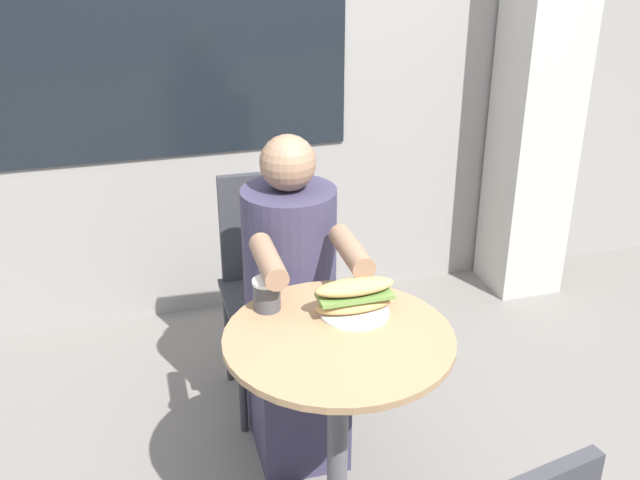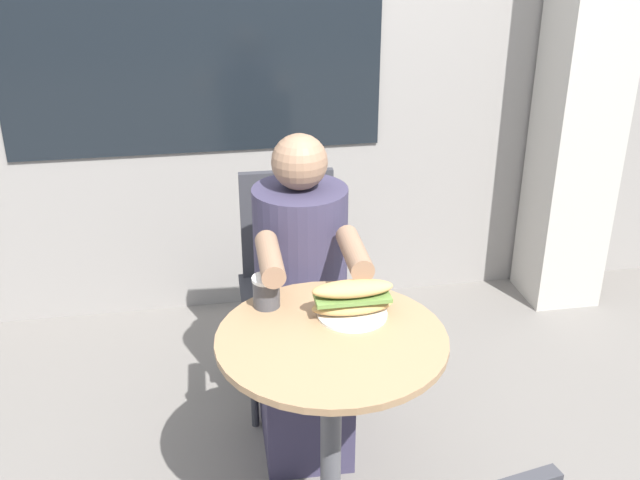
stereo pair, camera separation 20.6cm
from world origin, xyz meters
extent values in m
cube|color=black|center=(-0.30, 1.50, 1.37)|extent=(1.60, 0.01, 1.21)
cube|color=#B2ADA3|center=(1.37, 1.33, 1.20)|extent=(0.32, 0.32, 2.40)
cylinder|color=#997551|center=(0.00, 0.00, 0.72)|extent=(0.62, 0.62, 0.02)
cylinder|color=#515156|center=(0.00, 0.00, 0.36)|extent=(0.06, 0.06, 0.69)
cube|color=#333338|center=(-0.01, 0.74, 0.44)|extent=(0.39, 0.39, 0.02)
cube|color=#333338|center=(0.00, 0.91, 0.66)|extent=(0.35, 0.04, 0.42)
cylinder|color=#333338|center=(0.16, 0.57, 0.21)|extent=(0.03, 0.03, 0.43)
cylinder|color=#333338|center=(-0.17, 0.57, 0.21)|extent=(0.03, 0.03, 0.43)
cylinder|color=#333338|center=(0.16, 0.90, 0.21)|extent=(0.03, 0.03, 0.43)
cylinder|color=#333338|center=(-0.17, 0.90, 0.21)|extent=(0.03, 0.03, 0.43)
cube|color=#38334C|center=(-0.01, 0.46, 0.23)|extent=(0.30, 0.39, 0.45)
cylinder|color=#38334C|center=(-0.01, 0.52, 0.70)|extent=(0.31, 0.31, 0.50)
sphere|color=#8E6B51|center=(-0.01, 0.52, 1.04)|extent=(0.18, 0.18, 0.18)
cylinder|color=#8E6B51|center=(0.11, 0.24, 0.85)|extent=(0.07, 0.25, 0.07)
cylinder|color=#8E6B51|center=(-0.13, 0.24, 0.85)|extent=(0.07, 0.25, 0.07)
cylinder|color=white|center=(0.08, 0.10, 0.73)|extent=(0.20, 0.20, 0.01)
ellipsoid|color=tan|center=(0.08, 0.10, 0.75)|extent=(0.23, 0.08, 0.04)
cube|color=olive|center=(0.08, 0.10, 0.78)|extent=(0.21, 0.08, 0.01)
ellipsoid|color=tan|center=(0.08, 0.10, 0.81)|extent=(0.23, 0.08, 0.04)
cylinder|color=#424247|center=(-0.15, 0.19, 0.77)|extent=(0.08, 0.08, 0.08)
cylinder|color=white|center=(-0.15, 0.19, 0.81)|extent=(0.08, 0.08, 0.01)
camera|label=1|loc=(-0.52, -1.62, 1.80)|focal=42.00mm
camera|label=2|loc=(-0.32, -1.66, 1.80)|focal=42.00mm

